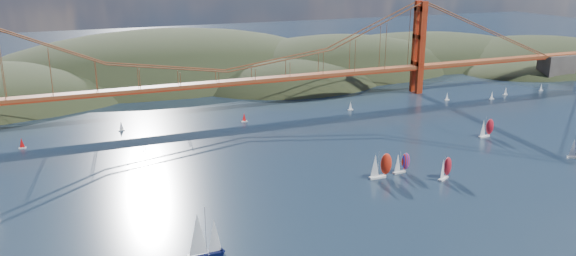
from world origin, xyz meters
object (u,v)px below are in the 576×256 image
Objects in this scene: racer_3 at (486,128)px; racer_rwb at (402,163)px; sloop_navy at (203,236)px; racer_1 at (445,168)px; racer_0 at (380,165)px.

racer_3 is 1.10× the size of racer_rwb.
racer_rwb is at bearing 19.76° from sloop_navy.
racer_1 is (96.72, 22.23, -2.31)m from sloop_navy.
racer_rwb is (-11.24, 11.62, -0.23)m from racer_1.
sloop_navy is 99.27m from racer_1.
racer_rwb is (10.33, 1.58, -0.94)m from racer_0.
racer_0 is (75.15, 32.27, -1.60)m from sloop_navy.
racer_0 is 1.23× the size of racer_rwb.
racer_0 is at bearing -177.65° from racer_rwb.
racer_1 is 16.17m from racer_rwb.
racer_3 is at bearing 19.50° from racer_0.
racer_3 reaches higher than racer_rwb.
racer_rwb is at bearing -165.33° from racer_3.
racer_rwb is at bearing 8.75° from racer_0.
racer_1 is 1.06× the size of racer_rwb.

